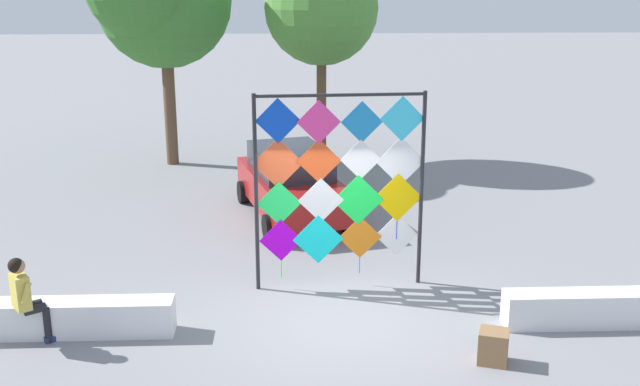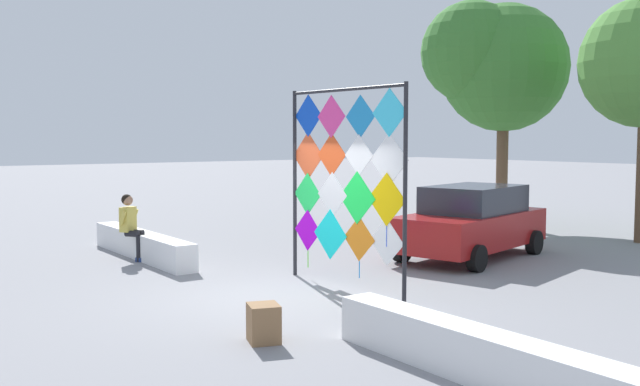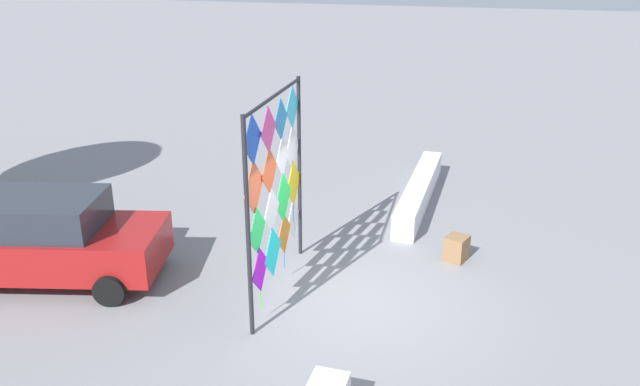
% 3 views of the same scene
% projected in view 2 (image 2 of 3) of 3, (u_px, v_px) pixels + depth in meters
% --- Properties ---
extents(ground, '(120.00, 120.00, 0.00)m').
position_uv_depth(ground, '(276.00, 297.00, 11.48)').
color(ground, gray).
extents(plaza_ledge_left, '(4.58, 0.46, 0.55)m').
position_uv_depth(plaza_ledge_left, '(142.00, 245.00, 15.19)').
color(plaza_ledge_left, white).
rests_on(plaza_ledge_left, ground).
extents(plaza_ledge_right, '(4.58, 0.46, 0.55)m').
position_uv_depth(plaza_ledge_right, '(493.00, 360.00, 7.31)').
color(plaza_ledge_right, white).
rests_on(plaza_ledge_right, ground).
extents(kite_display_rack, '(2.96, 0.24, 3.45)m').
position_uv_depth(kite_display_rack, '(345.00, 174.00, 12.04)').
color(kite_display_rack, '#232328').
rests_on(kite_display_rack, ground).
extents(seated_vendor, '(0.68, 0.65, 1.40)m').
position_uv_depth(seated_vendor, '(131.00, 222.00, 14.80)').
color(seated_vendor, black).
rests_on(seated_vendor, ground).
extents(parked_car, '(2.69, 4.31, 1.55)m').
position_uv_depth(parked_car, '(471.00, 221.00, 15.16)').
color(parked_car, maroon).
rests_on(parked_car, ground).
extents(cardboard_box_large, '(0.51, 0.49, 0.49)m').
position_uv_depth(cardboard_box_large, '(264.00, 323.00, 8.91)').
color(cardboard_box_large, olive).
rests_on(cardboard_box_large, ground).
extents(tree_palm_like, '(3.77, 4.22, 6.53)m').
position_uv_depth(tree_palm_like, '(493.00, 63.00, 20.51)').
color(tree_palm_like, brown).
rests_on(tree_palm_like, ground).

